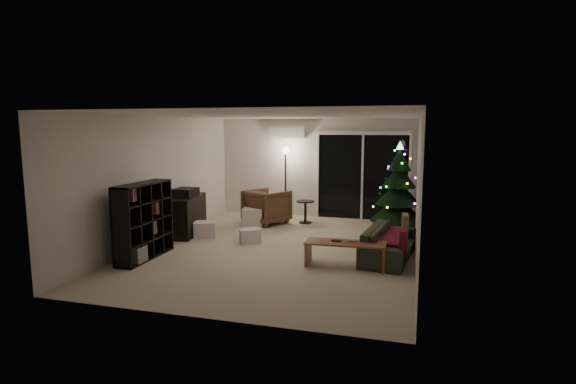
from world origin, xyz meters
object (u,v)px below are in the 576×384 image
Objects in this scene: bookshelf at (136,220)px; sofa at (389,243)px; christmas_tree at (399,187)px; coffee_table at (345,254)px; media_cabinet at (186,215)px; armchair at (267,206)px.

sofa is (4.30, 1.18, -0.40)m from bookshelf.
bookshelf is 4.48m from sofa.
bookshelf is 0.67× the size of christmas_tree.
coffee_table is (-0.67, -0.72, -0.06)m from sofa.
media_cabinet is 2.00m from armchair.
media_cabinet is 1.46× the size of armchair.
christmas_tree is (0.74, 2.91, 0.78)m from coffee_table.
media_cabinet is 0.71× the size of sofa.
media_cabinet is at bearing 88.84° from sofa.
coffee_table is (3.63, -1.36, -0.20)m from media_cabinet.
coffee_table is at bearing 18.26° from bookshelf.
bookshelf is 0.72× the size of sofa.
bookshelf is at bearing 112.57° from sofa.
bookshelf reaches higher than coffee_table.
coffee_table is 3.10m from christmas_tree.
sofa is 2.30m from christmas_tree.
armchair is at bearing 79.38° from bookshelf.
christmas_tree is at bearing 48.78° from bookshelf.
bookshelf reaches higher than armchair.
bookshelf is 5.52m from christmas_tree.
armchair reaches higher than coffee_table.
armchair is 0.46× the size of christmas_tree.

